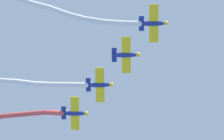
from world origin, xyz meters
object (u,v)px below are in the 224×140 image
airplane_left_wing (126,55)px  airplane_right_wing (100,85)px  airplane_slot (75,113)px  airplane_lead (154,23)px

airplane_left_wing → airplane_right_wing: airplane_right_wing is taller
airplane_left_wing → airplane_right_wing: bearing=129.9°
airplane_left_wing → airplane_right_wing: (-7.40, -0.96, 0.25)m
airplane_left_wing → airplane_slot: bearing=129.9°
airplane_lead → airplane_slot: (-22.21, -2.88, 0.75)m
airplane_left_wing → airplane_slot: 14.94m
airplane_lead → airplane_right_wing: 14.94m
airplane_right_wing → airplane_slot: (-7.40, -0.96, 0.25)m
airplane_right_wing → airplane_slot: bearing=129.7°
airplane_right_wing → airplane_slot: airplane_slot is taller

